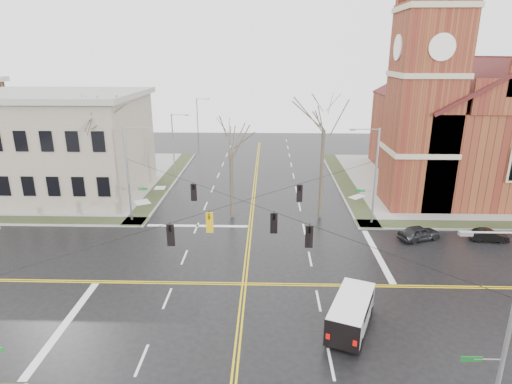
{
  "coord_description": "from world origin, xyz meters",
  "views": [
    {
      "loc": [
        1.6,
        -26.59,
        15.49
      ],
      "look_at": [
        0.66,
        6.0,
        4.87
      ],
      "focal_mm": 30.0,
      "sensor_mm": 36.0,
      "label": 1
    }
  ],
  "objects_px": {
    "streetlight_north_b": "(198,119)",
    "tree_ne": "(324,124)",
    "parked_car_a": "(419,233)",
    "church": "(465,116)",
    "streetlight_north_a": "(174,142)",
    "tree_nw_near": "(231,147)",
    "signal_pole_nw": "(129,172)",
    "cargo_van": "(352,310)",
    "signal_pole_ne": "(374,174)",
    "parked_car_b": "(489,235)",
    "tree_nw_far": "(96,125)",
    "signal_pole_se": "(506,326)"
  },
  "relations": [
    {
      "from": "streetlight_north_b",
      "to": "parked_car_b",
      "type": "relative_size",
      "value": 2.52
    },
    {
      "from": "signal_pole_nw",
      "to": "cargo_van",
      "type": "distance_m",
      "value": 24.48
    },
    {
      "from": "signal_pole_nw",
      "to": "tree_nw_near",
      "type": "bearing_deg",
      "value": 8.3
    },
    {
      "from": "streetlight_north_b",
      "to": "tree_ne",
      "type": "xyz_separation_m",
      "value": [
        17.41,
        -34.88,
        4.79
      ]
    },
    {
      "from": "tree_ne",
      "to": "signal_pole_nw",
      "type": "bearing_deg",
      "value": -174.88
    },
    {
      "from": "church",
      "to": "parked_car_b",
      "type": "xyz_separation_m",
      "value": [
        -4.05,
        -16.91,
        -7.91
      ]
    },
    {
      "from": "tree_nw_near",
      "to": "church",
      "type": "bearing_deg",
      "value": 24.07
    },
    {
      "from": "church",
      "to": "parked_car_a",
      "type": "relative_size",
      "value": 7.31
    },
    {
      "from": "parked_car_b",
      "to": "tree_ne",
      "type": "distance_m",
      "value": 17.28
    },
    {
      "from": "streetlight_north_a",
      "to": "cargo_van",
      "type": "relative_size",
      "value": 1.49
    },
    {
      "from": "church",
      "to": "tree_nw_far",
      "type": "bearing_deg",
      "value": -164.94
    },
    {
      "from": "streetlight_north_b",
      "to": "tree_nw_near",
      "type": "relative_size",
      "value": 0.83
    },
    {
      "from": "streetlight_north_b",
      "to": "tree_nw_near",
      "type": "distance_m",
      "value": 36.29
    },
    {
      "from": "parked_car_a",
      "to": "tree_nw_far",
      "type": "xyz_separation_m",
      "value": [
        -29.73,
        6.14,
        8.26
      ]
    },
    {
      "from": "signal_pole_nw",
      "to": "tree_ne",
      "type": "distance_m",
      "value": 18.66
    },
    {
      "from": "streetlight_north_b",
      "to": "parked_car_a",
      "type": "height_order",
      "value": "streetlight_north_b"
    },
    {
      "from": "signal_pole_nw",
      "to": "streetlight_north_a",
      "type": "distance_m",
      "value": 16.52
    },
    {
      "from": "streetlight_north_a",
      "to": "tree_nw_far",
      "type": "distance_m",
      "value": 15.22
    },
    {
      "from": "parked_car_a",
      "to": "signal_pole_ne",
      "type": "bearing_deg",
      "value": 22.26
    },
    {
      "from": "tree_nw_near",
      "to": "signal_pole_nw",
      "type": "bearing_deg",
      "value": -171.7
    },
    {
      "from": "tree_nw_far",
      "to": "tree_nw_near",
      "type": "height_order",
      "value": "tree_nw_far"
    },
    {
      "from": "parked_car_a",
      "to": "tree_ne",
      "type": "distance_m",
      "value": 12.85
    },
    {
      "from": "church",
      "to": "tree_nw_near",
      "type": "height_order",
      "value": "church"
    },
    {
      "from": "tree_nw_near",
      "to": "parked_car_b",
      "type": "bearing_deg",
      "value": -12.48
    },
    {
      "from": "cargo_van",
      "to": "tree_nw_near",
      "type": "distance_m",
      "value": 20.42
    },
    {
      "from": "signal_pole_ne",
      "to": "tree_ne",
      "type": "distance_m",
      "value": 6.48
    },
    {
      "from": "church",
      "to": "signal_pole_se",
      "type": "relative_size",
      "value": 3.06
    },
    {
      "from": "signal_pole_se",
      "to": "parked_car_b",
      "type": "bearing_deg",
      "value": 64.13
    },
    {
      "from": "church",
      "to": "tree_ne",
      "type": "relative_size",
      "value": 2.15
    },
    {
      "from": "cargo_van",
      "to": "signal_pole_ne",
      "type": "bearing_deg",
      "value": 95.63
    },
    {
      "from": "parked_car_b",
      "to": "tree_nw_near",
      "type": "height_order",
      "value": "tree_nw_near"
    },
    {
      "from": "church",
      "to": "tree_nw_near",
      "type": "xyz_separation_m",
      "value": [
        -26.67,
        -11.91,
        -1.4
      ]
    },
    {
      "from": "tree_nw_near",
      "to": "tree_ne",
      "type": "bearing_deg",
      "value": 1.64
    },
    {
      "from": "signal_pole_se",
      "to": "tree_nw_far",
      "type": "relative_size",
      "value": 0.73
    },
    {
      "from": "parked_car_b",
      "to": "tree_nw_near",
      "type": "relative_size",
      "value": 0.33
    },
    {
      "from": "tree_nw_far",
      "to": "tree_nw_near",
      "type": "relative_size",
      "value": 1.27
    },
    {
      "from": "signal_pole_se",
      "to": "parked_car_a",
      "type": "height_order",
      "value": "signal_pole_se"
    },
    {
      "from": "signal_pole_nw",
      "to": "streetlight_north_b",
      "type": "distance_m",
      "value": 36.51
    },
    {
      "from": "parked_car_b",
      "to": "signal_pole_nw",
      "type": "bearing_deg",
      "value": 88.08
    },
    {
      "from": "parked_car_a",
      "to": "parked_car_b",
      "type": "height_order",
      "value": "parked_car_a"
    },
    {
      "from": "church",
      "to": "streetlight_north_a",
      "type": "bearing_deg",
      "value": 174.81
    },
    {
      "from": "signal_pole_nw",
      "to": "tree_nw_near",
      "type": "relative_size",
      "value": 0.93
    },
    {
      "from": "signal_pole_ne",
      "to": "streetlight_north_a",
      "type": "xyz_separation_m",
      "value": [
        -21.97,
        16.5,
        -0.48
      ]
    },
    {
      "from": "signal_pole_ne",
      "to": "streetlight_north_a",
      "type": "height_order",
      "value": "signal_pole_ne"
    },
    {
      "from": "streetlight_north_a",
      "to": "tree_nw_far",
      "type": "relative_size",
      "value": 0.65
    },
    {
      "from": "signal_pole_nw",
      "to": "signal_pole_se",
      "type": "distance_m",
      "value": 32.28
    },
    {
      "from": "signal_pole_se",
      "to": "cargo_van",
      "type": "bearing_deg",
      "value": 124.81
    },
    {
      "from": "tree_nw_far",
      "to": "tree_nw_near",
      "type": "distance_m",
      "value": 13.25
    },
    {
      "from": "streetlight_north_b",
      "to": "parked_car_a",
      "type": "distance_m",
      "value": 47.59
    },
    {
      "from": "streetlight_north_b",
      "to": "tree_nw_far",
      "type": "bearing_deg",
      "value": -97.25
    }
  ]
}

